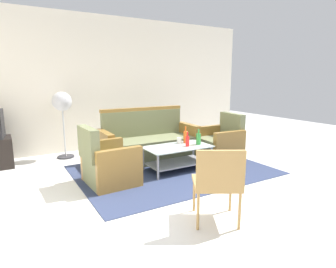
% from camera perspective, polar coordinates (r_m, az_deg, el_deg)
% --- Properties ---
extents(ground_plane, '(14.00, 14.00, 0.00)m').
position_cam_1_polar(ground_plane, '(4.08, 6.56, -10.81)').
color(ground_plane, white).
extents(wall_back, '(6.52, 0.12, 2.80)m').
position_cam_1_polar(wall_back, '(6.48, -9.88, 10.00)').
color(wall_back, silver).
rests_on(wall_back, ground).
extents(rug, '(3.08, 2.25, 0.01)m').
position_cam_1_polar(rug, '(4.81, 0.93, -7.18)').
color(rug, '#2D3856').
rests_on(rug, ground).
extents(couch, '(1.81, 0.77, 0.96)m').
position_cam_1_polar(couch, '(5.30, -3.88, -1.95)').
color(couch, '#6B704C').
rests_on(couch, rug).
extents(armchair_left, '(0.73, 0.79, 0.85)m').
position_cam_1_polar(armchair_left, '(4.22, -11.91, -6.05)').
color(armchair_left, '#6B704C').
rests_on(armchair_left, rug).
extents(armchair_right, '(0.74, 0.80, 0.85)m').
position_cam_1_polar(armchair_right, '(5.47, 10.36, -2.00)').
color(armchair_right, '#6B704C').
rests_on(armchair_right, rug).
extents(coffee_table, '(1.10, 0.60, 0.40)m').
position_cam_1_polar(coffee_table, '(4.73, 1.91, -4.12)').
color(coffee_table, silver).
rests_on(coffee_table, rug).
extents(bottle_red, '(0.06, 0.06, 0.24)m').
position_cam_1_polar(bottle_red, '(4.69, 3.92, -1.37)').
color(bottle_red, red).
rests_on(bottle_red, coffee_table).
extents(bottle_orange, '(0.07, 0.07, 0.29)m').
position_cam_1_polar(bottle_orange, '(4.94, 3.53, -0.51)').
color(bottle_orange, '#D85919').
rests_on(bottle_orange, coffee_table).
extents(bottle_green, '(0.08, 0.08, 0.26)m').
position_cam_1_polar(bottle_green, '(4.83, 6.13, -0.94)').
color(bottle_green, '#2D8C38').
rests_on(bottle_green, coffee_table).
extents(cup, '(0.08, 0.08, 0.10)m').
position_cam_1_polar(cup, '(4.90, 2.26, -1.29)').
color(cup, silver).
rests_on(cup, coffee_table).
extents(pedestal_fan, '(0.36, 0.36, 1.27)m').
position_cam_1_polar(pedestal_fan, '(5.71, -20.48, 5.41)').
color(pedestal_fan, '#2D2D33').
rests_on(pedestal_fan, ground).
extents(wicker_chair, '(0.66, 0.66, 0.84)m').
position_cam_1_polar(wicker_chair, '(3.01, 9.96, -8.99)').
color(wicker_chair, '#AD844C').
rests_on(wicker_chair, ground).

